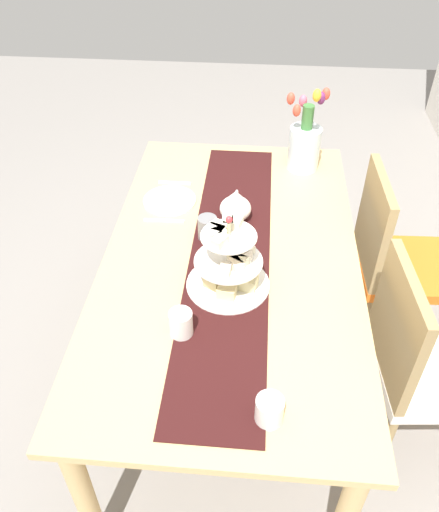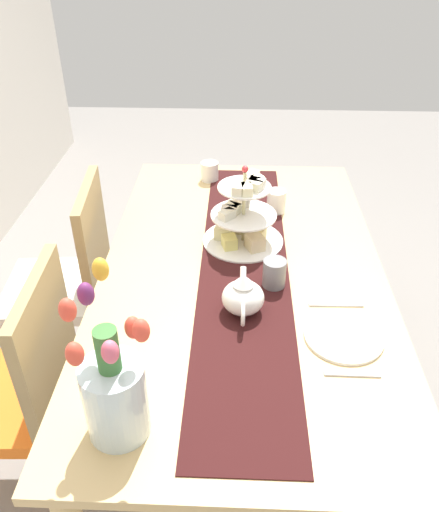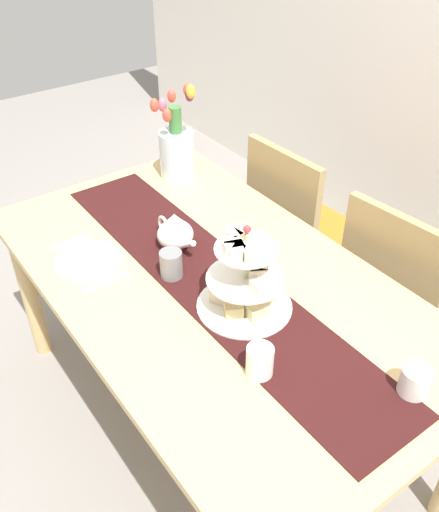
% 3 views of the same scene
% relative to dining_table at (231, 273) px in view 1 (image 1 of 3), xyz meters
% --- Properties ---
extents(ground_plane, '(8.00, 8.00, 0.00)m').
position_rel_dining_table_xyz_m(ground_plane, '(0.00, 0.00, -0.65)').
color(ground_plane, gray).
extents(dining_table, '(1.72, 0.97, 0.75)m').
position_rel_dining_table_xyz_m(dining_table, '(0.00, 0.00, 0.00)').
color(dining_table, tan).
rests_on(dining_table, ground_plane).
extents(chair_left, '(0.44, 0.44, 0.91)m').
position_rel_dining_table_xyz_m(chair_left, '(-0.34, 0.71, -0.15)').
color(chair_left, '#9C8254').
rests_on(chair_left, ground_plane).
extents(chair_right, '(0.46, 0.46, 0.91)m').
position_rel_dining_table_xyz_m(chair_right, '(0.25, 0.71, -0.15)').
color(chair_right, '#9C8254').
rests_on(chair_right, ground_plane).
extents(table_runner, '(1.59, 0.30, 0.00)m').
position_rel_dining_table_xyz_m(table_runner, '(0.00, -0.01, 0.10)').
color(table_runner, black).
rests_on(table_runner, dining_table).
extents(tiered_cake_stand, '(0.30, 0.30, 0.30)m').
position_rel_dining_table_xyz_m(tiered_cake_stand, '(0.17, 0.00, 0.20)').
color(tiered_cake_stand, beige).
rests_on(tiered_cake_stand, table_runner).
extents(teapot, '(0.24, 0.13, 0.14)m').
position_rel_dining_table_xyz_m(teapot, '(-0.23, 0.00, 0.16)').
color(teapot, white).
rests_on(teapot, table_runner).
extents(tulip_vase, '(0.21, 0.18, 0.43)m').
position_rel_dining_table_xyz_m(tulip_vase, '(-0.67, 0.29, 0.23)').
color(tulip_vase, silver).
rests_on(tulip_vase, dining_table).
extents(cream_jug, '(0.08, 0.08, 0.08)m').
position_rel_dining_table_xyz_m(cream_jug, '(0.70, 0.15, 0.14)').
color(cream_jug, white).
rests_on(cream_jug, dining_table).
extents(dinner_plate_left, '(0.23, 0.23, 0.01)m').
position_rel_dining_table_xyz_m(dinner_plate_left, '(-0.34, -0.29, 0.10)').
color(dinner_plate_left, white).
rests_on(dinner_plate_left, dining_table).
extents(fork_left, '(0.02, 0.15, 0.01)m').
position_rel_dining_table_xyz_m(fork_left, '(-0.48, -0.29, 0.10)').
color(fork_left, silver).
rests_on(fork_left, dining_table).
extents(knife_left, '(0.02, 0.17, 0.01)m').
position_rel_dining_table_xyz_m(knife_left, '(-0.19, -0.29, 0.10)').
color(knife_left, silver).
rests_on(knife_left, dining_table).
extents(mug_grey, '(0.08, 0.08, 0.09)m').
position_rel_dining_table_xyz_m(mug_grey, '(-0.10, -0.10, 0.15)').
color(mug_grey, slate).
rests_on(mug_grey, table_runner).
extents(mug_white_text, '(0.08, 0.08, 0.09)m').
position_rel_dining_table_xyz_m(mug_white_text, '(0.41, -0.13, 0.14)').
color(mug_white_text, white).
rests_on(mug_white_text, dining_table).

